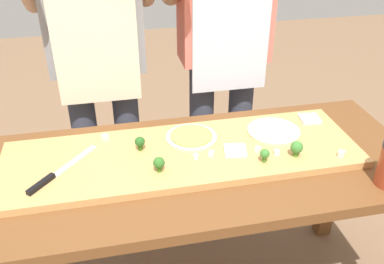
% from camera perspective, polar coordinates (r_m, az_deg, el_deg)
% --- Properties ---
extents(prep_table, '(1.80, 0.68, 0.75)m').
position_cam_1_polar(prep_table, '(1.56, -2.81, -7.64)').
color(prep_table, brown).
rests_on(prep_table, ground).
extents(cutting_board, '(1.28, 0.40, 0.03)m').
position_cam_1_polar(cutting_board, '(1.53, -1.23, -3.08)').
color(cutting_board, tan).
rests_on(cutting_board, prep_table).
extents(chefs_knife, '(0.22, 0.26, 0.02)m').
position_cam_1_polar(chefs_knife, '(1.47, -18.07, -5.52)').
color(chefs_knife, '#B7BABF').
rests_on(chefs_knife, cutting_board).
extents(pizza_whole_pesto_green, '(0.19, 0.19, 0.02)m').
position_cam_1_polar(pizza_whole_pesto_green, '(1.60, -0.09, -0.66)').
color(pizza_whole_pesto_green, beige).
rests_on(pizza_whole_pesto_green, cutting_board).
extents(pizza_whole_cheese_artichoke, '(0.20, 0.20, 0.02)m').
position_cam_1_polar(pizza_whole_cheese_artichoke, '(1.67, 10.94, 0.18)').
color(pizza_whole_cheese_artichoke, beige).
rests_on(pizza_whole_cheese_artichoke, cutting_board).
extents(pizza_slice_far_right, '(0.09, 0.09, 0.01)m').
position_cam_1_polar(pizza_slice_far_right, '(1.78, 15.55, 1.72)').
color(pizza_slice_far_right, silver).
rests_on(pizza_slice_far_right, cutting_board).
extents(pizza_slice_near_left, '(0.09, 0.09, 0.01)m').
position_cam_1_polar(pizza_slice_near_left, '(1.53, 5.79, -2.41)').
color(pizza_slice_near_left, silver).
rests_on(pizza_slice_near_left, cutting_board).
extents(broccoli_floret_center_left, '(0.03, 0.03, 0.05)m').
position_cam_1_polar(broccoli_floret_center_left, '(1.48, 9.77, -2.98)').
color(broccoli_floret_center_left, '#3F7220').
rests_on(broccoli_floret_center_left, cutting_board).
extents(broccoli_floret_center_right, '(0.04, 0.04, 0.05)m').
position_cam_1_polar(broccoli_floret_center_right, '(1.53, -7.03, -1.38)').
color(broccoli_floret_center_right, '#2C5915').
rests_on(broccoli_floret_center_right, cutting_board).
extents(broccoli_floret_front_left, '(0.04, 0.04, 0.06)m').
position_cam_1_polar(broccoli_floret_front_left, '(1.53, 13.91, -2.07)').
color(broccoli_floret_front_left, '#3F7220').
rests_on(broccoli_floret_front_left, cutting_board).
extents(broccoli_floret_back_right, '(0.04, 0.04, 0.05)m').
position_cam_1_polar(broccoli_floret_back_right, '(1.41, -4.47, -4.22)').
color(broccoli_floret_back_right, '#366618').
rests_on(broccoli_floret_back_right, cutting_board).
extents(cheese_crumble_a, '(0.02, 0.02, 0.02)m').
position_cam_1_polar(cheese_crumble_a, '(1.48, 0.52, -3.30)').
color(cheese_crumble_a, white).
rests_on(cheese_crumble_a, cutting_board).
extents(cheese_crumble_b, '(0.03, 0.03, 0.02)m').
position_cam_1_polar(cheese_crumble_b, '(1.54, 8.85, -2.32)').
color(cheese_crumble_b, white).
rests_on(cheese_crumble_b, cutting_board).
extents(cheese_crumble_c, '(0.02, 0.02, 0.02)m').
position_cam_1_polar(cheese_crumble_c, '(1.50, 2.63, -2.92)').
color(cheese_crumble_c, white).
rests_on(cheese_crumble_c, cutting_board).
extents(cheese_crumble_d, '(0.03, 0.03, 0.02)m').
position_cam_1_polar(cheese_crumble_d, '(1.58, 19.48, -2.79)').
color(cheese_crumble_d, silver).
rests_on(cheese_crumble_d, cutting_board).
extents(cheese_crumble_e, '(0.03, 0.03, 0.02)m').
position_cam_1_polar(cheese_crumble_e, '(1.62, -11.61, -0.77)').
color(cheese_crumble_e, silver).
rests_on(cheese_crumble_e, cutting_board).
extents(cheese_crumble_f, '(0.02, 0.02, 0.02)m').
position_cam_1_polar(cheese_crumble_f, '(1.53, 11.30, -2.70)').
color(cheese_crumble_f, white).
rests_on(cheese_crumble_f, cutting_board).
extents(cook_left, '(0.54, 0.39, 1.67)m').
position_cam_1_polar(cook_left, '(1.89, -12.75, 11.04)').
color(cook_left, '#333847').
rests_on(cook_left, ground).
extents(cook_right, '(0.54, 0.39, 1.67)m').
position_cam_1_polar(cook_right, '(1.96, 4.40, 12.44)').
color(cook_right, '#333847').
rests_on(cook_right, ground).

